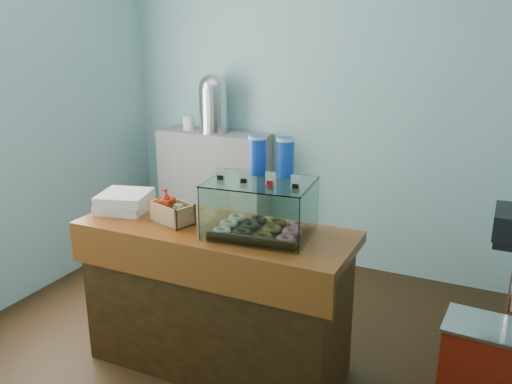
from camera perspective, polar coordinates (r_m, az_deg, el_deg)
The scene contains 9 objects.
ground at distance 3.69m, azimuth -2.06°, elevation -15.57°, with size 3.50×3.50×0.00m, color black.
room_shell at distance 3.12m, azimuth -1.91°, elevation 11.78°, with size 3.54×3.04×2.82m.
counter at distance 3.27m, azimuth -4.23°, elevation -10.96°, with size 1.60×0.60×0.90m.
back_shelf at distance 4.92m, azimuth -4.39°, elevation 0.01°, with size 1.00×0.32×1.10m, color gray.
display_case at distance 2.94m, azimuth 0.74°, elevation -1.13°, with size 0.59×0.46×0.52m.
condiment_crate at distance 3.17m, azimuth -8.97°, elevation -1.94°, with size 0.28×0.22×0.20m.
pastry_boxes at distance 3.43m, azimuth -13.67°, elevation -0.97°, with size 0.36×0.36×0.12m.
coffee_urn at distance 4.72m, azimuth -4.51°, elevation 9.46°, with size 0.28×0.28×0.51m.
red_cooler at distance 3.47m, azimuth 22.74°, elevation -15.55°, with size 0.47×0.37×0.39m.
Camera 1 is at (1.44, -2.75, 2.00)m, focal length 38.00 mm.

